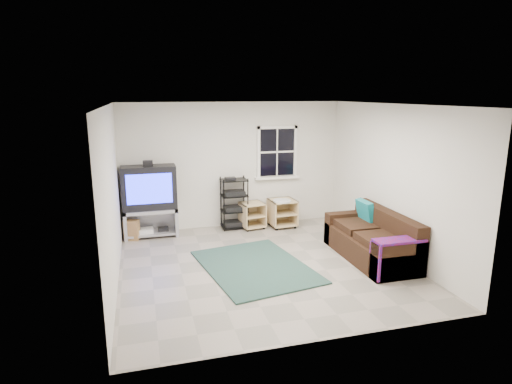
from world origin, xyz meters
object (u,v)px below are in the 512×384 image
object	(u,v)px
av_rack	(234,206)
side_table_left	(252,214)
side_table_right	(282,211)
sofa	(373,241)
tv_unit	(150,195)

from	to	relation	value
av_rack	side_table_left	distance (m)	0.40
side_table_right	sofa	xyz separation A→B (m)	(0.92, -2.12, -0.03)
av_rack	side_table_left	world-z (taller)	av_rack
side_table_left	side_table_right	world-z (taller)	side_table_right
tv_unit	side_table_right	bearing A→B (deg)	-1.79
av_rack	tv_unit	bearing A→B (deg)	-177.87
side_table_left	sofa	size ratio (longest dim) A/B	0.28
av_rack	side_table_left	size ratio (longest dim) A/B	2.00
side_table_right	tv_unit	bearing A→B (deg)	178.21
side_table_left	side_table_right	bearing A→B (deg)	-7.45
side_table_left	sofa	distance (m)	2.70
av_rack	sofa	bearing A→B (deg)	-49.82
sofa	side_table_left	bearing A→B (deg)	125.28
tv_unit	side_table_right	distance (m)	2.74
av_rack	side_table_left	xyz separation A→B (m)	(0.36, -0.06, -0.18)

